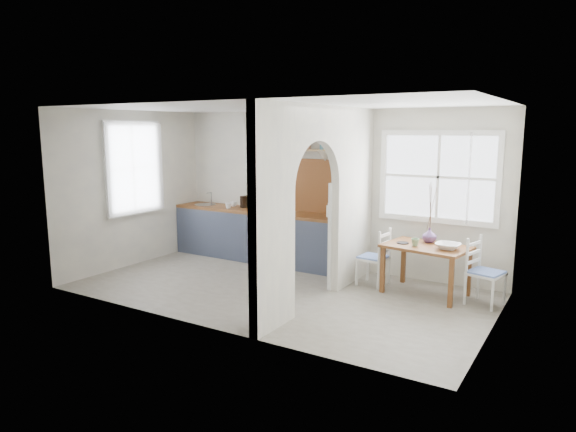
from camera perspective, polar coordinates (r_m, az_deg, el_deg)
The scene contains 26 objects.
floor at distance 7.46m, azimuth -1.15°, elevation -8.27°, with size 5.80×3.20×0.01m, color gray.
ceiling at distance 7.10m, azimuth -1.23°, elevation 12.11°, with size 5.80×3.20×0.01m, color silver.
walls at distance 7.17m, azimuth -1.19°, elevation 1.67°, with size 5.81×3.21×2.60m.
partition at distance 6.85m, azimuth 4.01°, elevation 2.55°, with size 0.12×3.20×2.60m.
kitchen_window at distance 9.00m, azimuth -16.86°, elevation 5.13°, with size 0.10×1.16×1.50m, color white, non-canonical shape.
nook_window at distance 7.84m, azimuth 16.35°, elevation 4.18°, with size 1.76×0.10×1.30m, color white, non-canonical shape.
counter at distance 9.02m, azimuth -2.69°, elevation -2.13°, with size 3.50×0.60×0.90m.
sink at distance 9.70m, azimuth -9.18°, elevation 1.20°, with size 0.40×0.40×0.02m, color #B0B3B8.
backsplash at distance 8.61m, azimuth 3.31°, elevation 3.34°, with size 1.65×0.03×0.90m, color brown.
shelf at distance 8.49m, azimuth 3.08°, elevation 7.63°, with size 1.75×0.20×0.21m.
pendant_lamp at distance 8.03m, azimuth 4.15°, elevation 6.67°, with size 0.26×0.26×0.16m, color beige.
utensil_rail at distance 7.64m, azimuth 6.33°, elevation 3.24°, with size 0.02×0.02×0.50m, color #B0B3B8.
dining_table at distance 7.46m, azimuth 15.02°, elevation -5.81°, with size 1.12×0.75×0.70m, color brown, non-canonical shape.
chair_left at distance 7.70m, azimuth 9.44°, elevation -4.50°, with size 0.39×0.39×0.86m, color white, non-canonical shape.
chair_right at distance 7.23m, azimuth 21.15°, elevation -5.83°, with size 0.41×0.41×0.89m, color white, non-canonical shape.
kettle at distance 8.26m, azimuth 4.75°, elevation 0.67°, with size 0.18×0.15×0.22m, color white, non-canonical shape.
mug_a at distance 9.16m, azimuth -6.64°, elevation 1.14°, with size 0.11×0.11×0.10m, color white.
mug_b at distance 9.37m, azimuth -6.09°, elevation 1.33°, with size 0.12×0.12×0.10m, color white.
knife_block at distance 9.23m, azimuth -4.85°, elevation 1.59°, with size 0.10×0.13×0.21m, color black.
jar at distance 9.05m, azimuth -2.95°, elevation 1.25°, with size 0.09×0.09×0.15m, color olive.
towel_magenta at distance 7.95m, azimuth 6.26°, elevation -5.12°, with size 0.02×0.03×0.57m, color #CF3062.
towel_orange at distance 7.92m, azimuth 6.12°, elevation -5.37°, with size 0.02×0.03×0.46m, color #E15215.
bowl at distance 7.23m, azimuth 17.35°, elevation -3.22°, with size 0.33×0.33×0.08m, color white.
table_cup at distance 7.30m, azimuth 13.94°, elevation -2.85°, with size 0.11×0.11×0.11m, color #7BA376.
plate at distance 7.43m, azimuth 12.63°, elevation -2.93°, with size 0.17×0.17×0.01m, color black.
vase at distance 7.56m, azimuth 15.44°, elevation -2.07°, with size 0.20×0.20×0.21m, color #583B6E.
Camera 1 is at (3.82, -5.98, 2.30)m, focal length 32.00 mm.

